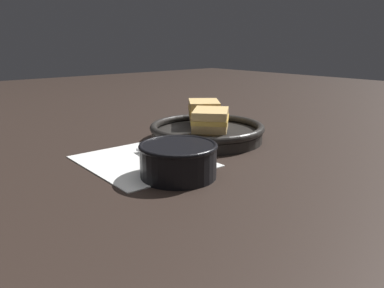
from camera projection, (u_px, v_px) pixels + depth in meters
name	position (u px, v px, depth m)	size (l,w,h in m)	color
ground_plane	(177.00, 167.00, 0.72)	(4.00, 4.00, 0.00)	black
napkin	(143.00, 161.00, 0.76)	(0.26, 0.22, 0.00)	white
soup_bowl	(178.00, 158.00, 0.67)	(0.14, 0.14, 0.06)	black
spoon	(160.00, 162.00, 0.73)	(0.15, 0.04, 0.01)	#9E9EA3
skillet	(207.00, 132.00, 0.92)	(0.28, 0.28, 0.04)	black
sandwich_near_left	(211.00, 120.00, 0.84)	(0.13, 0.13, 0.05)	#DBB26B
sandwich_near_right	(204.00, 110.00, 0.97)	(0.13, 0.12, 0.05)	#DBB26B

